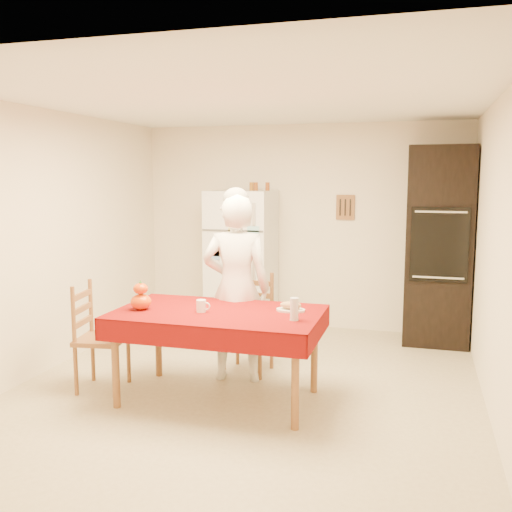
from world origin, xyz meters
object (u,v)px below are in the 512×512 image
at_px(dining_table, 218,319).
at_px(pumpkin_lower, 141,302).
at_px(coffee_mug, 201,306).
at_px(chair_far, 251,319).
at_px(bread_plate, 291,310).
at_px(oven_cabinet, 438,246).
at_px(seated_woman, 236,288).
at_px(chair_left, 95,333).
at_px(wine_glass, 294,309).
at_px(refrigerator, 242,261).

xyz_separation_m(dining_table, pumpkin_lower, (-0.64, -0.12, 0.13)).
relative_size(dining_table, coffee_mug, 17.00).
distance_m(chair_far, pumpkin_lower, 1.19).
distance_m(coffee_mug, pumpkin_lower, 0.52).
relative_size(coffee_mug, bread_plate, 0.42).
relative_size(oven_cabinet, seated_woman, 1.29).
bearing_deg(chair_left, bread_plate, -91.52).
xyz_separation_m(chair_far, chair_left, (-1.17, -0.85, 0.00)).
relative_size(seated_woman, bread_plate, 7.13).
bearing_deg(wine_glass, seated_woman, 136.83).
xyz_separation_m(chair_left, wine_glass, (1.80, -0.06, 0.34)).
height_order(refrigerator, dining_table, refrigerator).
relative_size(dining_table, pumpkin_lower, 9.75).
height_order(refrigerator, chair_left, refrigerator).
bearing_deg(seated_woman, refrigerator, -83.43).
height_order(oven_cabinet, coffee_mug, oven_cabinet).
bearing_deg(pumpkin_lower, chair_left, 172.70).
relative_size(refrigerator, pumpkin_lower, 9.75).
bearing_deg(bread_plate, pumpkin_lower, -166.71).
height_order(dining_table, pumpkin_lower, pumpkin_lower).
height_order(wine_glass, bread_plate, wine_glass).
bearing_deg(oven_cabinet, dining_table, -128.16).
bearing_deg(seated_woman, bread_plate, 139.90).
distance_m(chair_far, bread_plate, 0.87).
height_order(refrigerator, coffee_mug, refrigerator).
height_order(chair_left, pumpkin_lower, chair_left).
height_order(oven_cabinet, bread_plate, oven_cabinet).
height_order(chair_far, coffee_mug, chair_far).
distance_m(chair_left, bread_plate, 1.74).
height_order(dining_table, wine_glass, wine_glass).
relative_size(oven_cabinet, chair_left, 2.32).
xyz_separation_m(seated_woman, wine_glass, (0.68, -0.64, -0.01)).
bearing_deg(bread_plate, coffee_mug, -161.71).
bearing_deg(chair_left, dining_table, -96.09).
bearing_deg(dining_table, pumpkin_lower, -169.32).
distance_m(chair_left, pumpkin_lower, 0.59).
relative_size(chair_far, pumpkin_lower, 5.45).
bearing_deg(bread_plate, chair_left, -172.50).
bearing_deg(seated_woman, oven_cabinet, -145.00).
bearing_deg(pumpkin_lower, dining_table, 10.68).
distance_m(pumpkin_lower, bread_plate, 1.25).
bearing_deg(coffee_mug, chair_far, 79.14).
bearing_deg(seated_woman, dining_table, 81.74).
bearing_deg(refrigerator, oven_cabinet, 1.18).
relative_size(pumpkin_lower, wine_glass, 0.99).
distance_m(chair_left, wine_glass, 1.83).
bearing_deg(chair_left, pumpkin_lower, -106.32).
relative_size(oven_cabinet, pumpkin_lower, 12.62).
distance_m(refrigerator, bread_plate, 2.32).
bearing_deg(refrigerator, wine_glass, -63.54).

